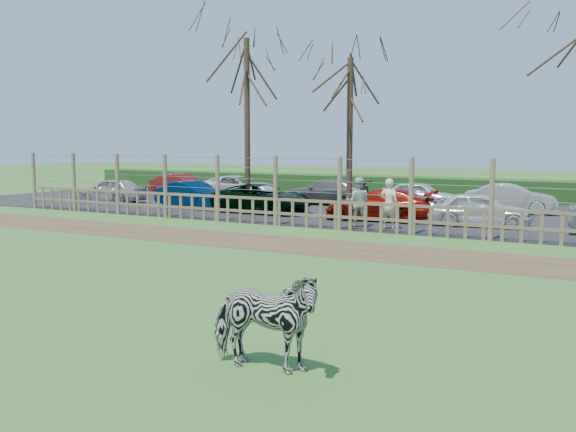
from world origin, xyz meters
The scene contains 20 objects.
ground centered at (0.00, 0.00, 0.00)m, with size 120.00×120.00×0.00m, color #698F47.
dirt_strip centered at (0.00, 4.50, 0.01)m, with size 34.00×2.80×0.01m, color brown.
asphalt centered at (0.00, 14.50, 0.02)m, with size 44.00×13.00×0.04m, color #232326.
hedge centered at (0.00, 21.50, 0.55)m, with size 46.00×2.00×1.10m, color #1E4716.
fence centered at (0.00, 8.00, 0.80)m, with size 30.16×0.16×2.50m.
tree_left centered at (-6.50, 12.50, 5.62)m, with size 4.80×4.80×7.88m.
tree_mid centered at (-2.00, 13.50, 4.87)m, with size 4.80×4.80×6.83m.
zebra centered at (4.64, -4.85, 0.68)m, with size 0.73×1.60×1.35m, color gray.
visitor_a centered at (1.50, 8.74, 0.90)m, with size 0.63×0.41×1.72m, color beige.
visitor_b centered at (0.33, 8.82, 0.90)m, with size 0.84×0.65×1.72m, color #B5C6B4.
car_0 centered at (-13.61, 11.38, 0.64)m, with size 1.42×3.52×1.20m, color #B7B1B6.
car_1 centered at (-8.55, 11.19, 0.64)m, with size 1.27×3.64×1.20m, color #04204B.
car_2 centered at (-4.91, 11.07, 0.64)m, with size 1.99×4.32×1.20m, color black.
car_3 centered at (0.35, 10.92, 0.64)m, with size 1.68×4.13×1.20m, color maroon.
car_4 centered at (4.04, 11.01, 0.64)m, with size 1.42×3.52×1.20m, color white.
car_7 centered at (-13.14, 16.20, 0.64)m, with size 1.27×3.64×1.20m, color maroon.
car_8 centered at (-9.42, 16.24, 0.64)m, with size 1.99×4.32×1.20m, color silver.
car_9 centered at (-4.09, 15.61, 0.64)m, with size 1.68×4.13×1.20m, color #616059.
car_10 centered at (0.35, 15.95, 0.64)m, with size 1.42×3.52×1.20m, color silver.
car_11 centered at (4.26, 15.98, 0.64)m, with size 1.27×3.64×1.20m, color beige.
Camera 1 is at (8.79, -11.83, 3.00)m, focal length 40.00 mm.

